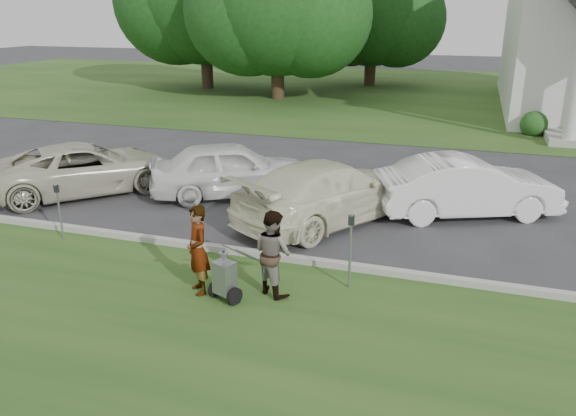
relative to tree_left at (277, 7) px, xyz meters
The scene contains 15 objects.
ground 23.95m from the tree_left, 69.98° to the right, with size 120.00×120.00×0.00m, color #333335.
grass_strip 26.73m from the tree_left, 72.22° to the right, with size 80.00×7.00×0.01m, color #244919.
church_lawn 10.74m from the tree_left, 32.03° to the left, with size 80.00×30.00×0.01m, color #244919.
curb 23.43m from the tree_left, 69.51° to the right, with size 80.00×0.18×0.15m, color #9E9E93.
tree_left is the anchor object (origin of this frame).
tree_back 8.95m from the tree_left, 63.43° to the left, with size 9.61×7.60×8.89m.
striping_cart 24.86m from the tree_left, 73.10° to the right, with size 0.82×1.19×1.03m.
person_left 24.50m from the tree_left, 74.33° to the right, with size 0.61×0.40×1.68m, color #999999.
person_right 24.51m from the tree_left, 71.10° to the right, with size 0.78×0.61×1.60m, color #999999.
parking_meter_near 24.35m from the tree_left, 67.70° to the right, with size 0.11×0.10×1.48m.
parking_meter_far 22.48m from the tree_left, 83.68° to the right, with size 0.10×0.09×1.33m.
car_a 19.22m from the tree_left, 87.82° to the right, with size 2.34×5.07×1.41m, color beige.
car_b 18.82m from the tree_left, 74.94° to the right, with size 1.81×4.51×1.54m, color white.
car_c 20.85m from the tree_left, 67.36° to the right, with size 2.12×5.21×1.51m, color #EEECCA.
car_d 21.02m from the tree_left, 57.48° to the right, with size 1.59×4.55×1.50m, color white.
Camera 1 is at (2.94, -9.57, 4.95)m, focal length 35.00 mm.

